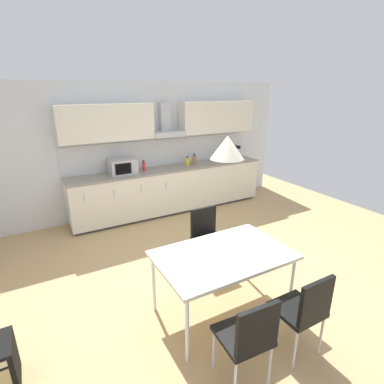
{
  "coord_description": "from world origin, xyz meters",
  "views": [
    {
      "loc": [
        -1.82,
        -2.89,
        2.38
      ],
      "look_at": [
        0.13,
        0.61,
        1.0
      ],
      "focal_mm": 28.0,
      "sensor_mm": 36.0,
      "label": 1
    }
  ],
  "objects_px": {
    "microwave": "(123,166)",
    "dining_table": "(223,257)",
    "bottle_brown": "(194,160)",
    "chair_far_right": "(207,233)",
    "bottle_red": "(144,166)",
    "pendant_lamp": "(227,147)",
    "bottle_yellow": "(188,161)",
    "coffee_maker": "(234,152)",
    "chair_near_left": "(249,335)",
    "chair_near_right": "(305,308)"
  },
  "relations": [
    {
      "from": "microwave",
      "to": "dining_table",
      "type": "relative_size",
      "value": 0.34
    },
    {
      "from": "bottle_brown",
      "to": "dining_table",
      "type": "height_order",
      "value": "bottle_brown"
    },
    {
      "from": "chair_far_right",
      "to": "bottle_red",
      "type": "bearing_deg",
      "value": 91.74
    },
    {
      "from": "bottle_red",
      "to": "bottle_brown",
      "type": "height_order",
      "value": "bottle_brown"
    },
    {
      "from": "microwave",
      "to": "pendant_lamp",
      "type": "relative_size",
      "value": 1.5
    },
    {
      "from": "bottle_yellow",
      "to": "bottle_red",
      "type": "bearing_deg",
      "value": 179.34
    },
    {
      "from": "pendant_lamp",
      "to": "dining_table",
      "type": "bearing_deg",
      "value": 90.0
    },
    {
      "from": "coffee_maker",
      "to": "pendant_lamp",
      "type": "xyz_separation_m",
      "value": [
        -2.36,
        -3.01,
        0.81
      ]
    },
    {
      "from": "chair_near_left",
      "to": "bottle_yellow",
      "type": "bearing_deg",
      "value": 68.5
    },
    {
      "from": "bottle_brown",
      "to": "chair_far_right",
      "type": "bearing_deg",
      "value": -115.25
    },
    {
      "from": "chair_far_right",
      "to": "chair_near_right",
      "type": "distance_m",
      "value": 1.66
    },
    {
      "from": "dining_table",
      "to": "pendant_lamp",
      "type": "bearing_deg",
      "value": -90.0
    },
    {
      "from": "bottle_yellow",
      "to": "chair_near_right",
      "type": "xyz_separation_m",
      "value": [
        -0.87,
        -3.83,
        -0.45
      ]
    },
    {
      "from": "chair_near_left",
      "to": "pendant_lamp",
      "type": "height_order",
      "value": "pendant_lamp"
    },
    {
      "from": "chair_near_right",
      "to": "pendant_lamp",
      "type": "bearing_deg",
      "value": 110.84
    },
    {
      "from": "bottle_brown",
      "to": "bottle_red",
      "type": "bearing_deg",
      "value": 177.74
    },
    {
      "from": "bottle_yellow",
      "to": "dining_table",
      "type": "relative_size",
      "value": 0.13
    },
    {
      "from": "bottle_yellow",
      "to": "chair_near_right",
      "type": "bearing_deg",
      "value": -102.79
    },
    {
      "from": "coffee_maker",
      "to": "bottle_yellow",
      "type": "xyz_separation_m",
      "value": [
        -1.17,
        -0.02,
        -0.07
      ]
    },
    {
      "from": "bottle_brown",
      "to": "chair_far_right",
      "type": "height_order",
      "value": "bottle_brown"
    },
    {
      "from": "dining_table",
      "to": "chair_near_right",
      "type": "xyz_separation_m",
      "value": [
        0.32,
        -0.83,
        -0.16
      ]
    },
    {
      "from": "coffee_maker",
      "to": "bottle_yellow",
      "type": "relative_size",
      "value": 1.63
    },
    {
      "from": "bottle_red",
      "to": "pendant_lamp",
      "type": "height_order",
      "value": "pendant_lamp"
    },
    {
      "from": "bottle_red",
      "to": "chair_near_left",
      "type": "distance_m",
      "value": 3.91
    },
    {
      "from": "chair_near_left",
      "to": "coffee_maker",
      "type": "bearing_deg",
      "value": 55.11
    },
    {
      "from": "chair_near_right",
      "to": "bottle_brown",
      "type": "bearing_deg",
      "value": 75.16
    },
    {
      "from": "bottle_brown",
      "to": "dining_table",
      "type": "relative_size",
      "value": 0.16
    },
    {
      "from": "microwave",
      "to": "pendant_lamp",
      "type": "bearing_deg",
      "value": -86.94
    },
    {
      "from": "chair_far_right",
      "to": "pendant_lamp",
      "type": "relative_size",
      "value": 2.72
    },
    {
      "from": "coffee_maker",
      "to": "pendant_lamp",
      "type": "height_order",
      "value": "pendant_lamp"
    },
    {
      "from": "chair_far_right",
      "to": "chair_near_right",
      "type": "relative_size",
      "value": 1.0
    },
    {
      "from": "bottle_red",
      "to": "pendant_lamp",
      "type": "bearing_deg",
      "value": -94.78
    },
    {
      "from": "bottle_red",
      "to": "chair_near_right",
      "type": "distance_m",
      "value": 3.86
    },
    {
      "from": "chair_near_left",
      "to": "pendant_lamp",
      "type": "distance_m",
      "value": 1.61
    },
    {
      "from": "microwave",
      "to": "bottle_yellow",
      "type": "bearing_deg",
      "value": 0.32
    },
    {
      "from": "chair_far_right",
      "to": "pendant_lamp",
      "type": "bearing_deg",
      "value": -110.88
    },
    {
      "from": "bottle_yellow",
      "to": "chair_near_right",
      "type": "distance_m",
      "value": 3.95
    },
    {
      "from": "dining_table",
      "to": "chair_far_right",
      "type": "bearing_deg",
      "value": 69.12
    },
    {
      "from": "dining_table",
      "to": "chair_near_right",
      "type": "bearing_deg",
      "value": -69.16
    },
    {
      "from": "microwave",
      "to": "bottle_brown",
      "type": "bearing_deg",
      "value": -0.93
    },
    {
      "from": "microwave",
      "to": "pendant_lamp",
      "type": "xyz_separation_m",
      "value": [
        0.16,
        -2.99,
        0.82
      ]
    },
    {
      "from": "chair_far_right",
      "to": "microwave",
      "type": "bearing_deg",
      "value": 102.47
    },
    {
      "from": "pendant_lamp",
      "to": "bottle_yellow",
      "type": "bearing_deg",
      "value": 68.41
    },
    {
      "from": "coffee_maker",
      "to": "bottle_red",
      "type": "height_order",
      "value": "coffee_maker"
    },
    {
      "from": "bottle_red",
      "to": "chair_far_right",
      "type": "xyz_separation_m",
      "value": [
        0.07,
        -2.17,
        -0.46
      ]
    },
    {
      "from": "chair_far_right",
      "to": "chair_near_left",
      "type": "bearing_deg",
      "value": -111.01
    },
    {
      "from": "coffee_maker",
      "to": "chair_far_right",
      "type": "bearing_deg",
      "value": -133.11
    },
    {
      "from": "dining_table",
      "to": "chair_near_left",
      "type": "bearing_deg",
      "value": -111.15
    },
    {
      "from": "chair_near_right",
      "to": "chair_near_left",
      "type": "xyz_separation_m",
      "value": [
        -0.64,
        0.0,
        0.0
      ]
    },
    {
      "from": "coffee_maker",
      "to": "dining_table",
      "type": "distance_m",
      "value": 3.84
    }
  ]
}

